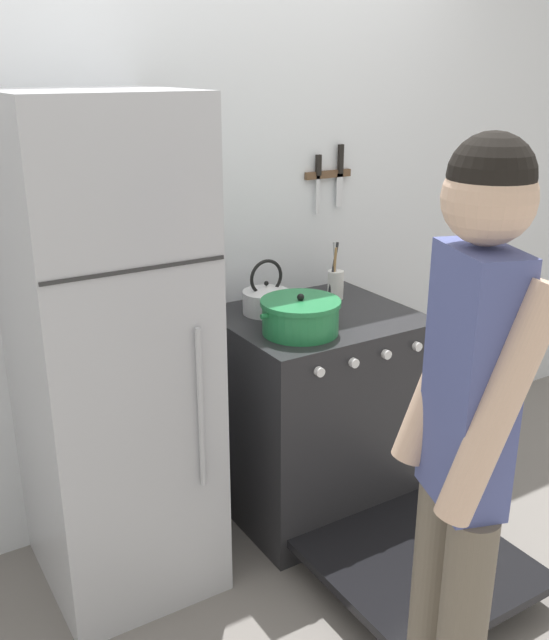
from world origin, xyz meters
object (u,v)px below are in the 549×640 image
at_px(refrigerator, 109,356).
at_px(stove_range, 320,415).
at_px(person, 464,448).
at_px(utensil_jar, 335,283).
at_px(tea_kettle, 267,298).
at_px(dutch_oven_pot, 300,316).

distance_m(refrigerator, stove_range, 1.00).
relative_size(refrigerator, stove_range, 1.29).
distance_m(stove_range, person, 1.38).
bearing_deg(person, utensil_jar, -5.22).
height_order(refrigerator, stove_range, refrigerator).
bearing_deg(tea_kettle, person, -100.96).
height_order(dutch_oven_pot, person, person).
xyz_separation_m(utensil_jar, person, (-0.62, -1.37, 0.03)).
xyz_separation_m(refrigerator, tea_kettle, (0.73, 0.13, 0.06)).
relative_size(stove_range, tea_kettle, 5.61).
bearing_deg(utensil_jar, tea_kettle, -178.96).
bearing_deg(utensil_jar, dutch_oven_pot, -143.01).
bearing_deg(utensil_jar, person, -114.39).
height_order(refrigerator, dutch_oven_pot, refrigerator).
relative_size(stove_range, utensil_jar, 5.35).
distance_m(dutch_oven_pot, tea_kettle, 0.27).
relative_size(refrigerator, tea_kettle, 7.23).
xyz_separation_m(dutch_oven_pot, person, (-0.25, -1.09, 0.03)).
distance_m(utensil_jar, person, 1.51).
relative_size(refrigerator, dutch_oven_pot, 5.15).
height_order(stove_range, person, person).
height_order(refrigerator, person, refrigerator).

